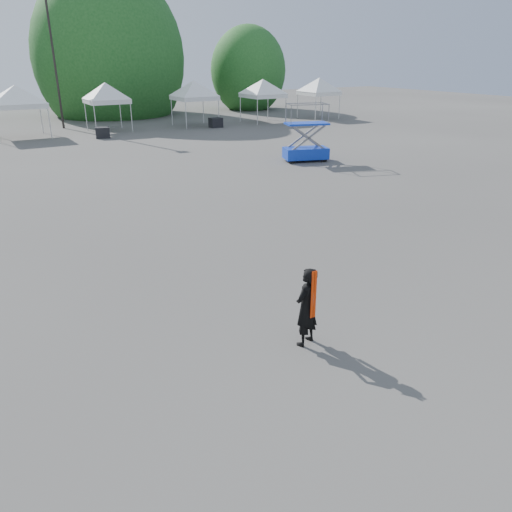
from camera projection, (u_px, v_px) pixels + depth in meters
ground at (240, 316)px, 10.54m from camera, size 120.00×120.00×0.00m
light_pole_east at (53, 49)px, 35.25m from camera, size 0.60×0.25×9.80m
tree_mid_e at (110, 58)px, 43.94m from camera, size 5.12×5.12×7.79m
tree_far_e at (248, 71)px, 49.07m from camera, size 3.84×3.84×5.84m
tent_e at (15, 89)px, 31.96m from camera, size 4.63×4.63×3.88m
tent_f at (105, 86)px, 34.75m from camera, size 3.87×3.87×3.88m
tent_g at (194, 84)px, 37.32m from camera, size 4.09×4.09×3.88m
tent_h at (263, 83)px, 39.51m from camera, size 4.05×4.05×3.88m
tent_extra_8 at (319, 81)px, 41.94m from camera, size 3.87×3.87×3.88m
man at (307, 307)px, 9.26m from camera, size 0.66×0.55×1.56m
scissor_lift at (306, 133)px, 25.30m from camera, size 2.46×1.76×2.87m
crate_mid at (103, 133)px, 32.84m from camera, size 1.05×0.91×0.70m
crate_east at (216, 123)px, 37.65m from camera, size 0.91×0.71×0.71m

